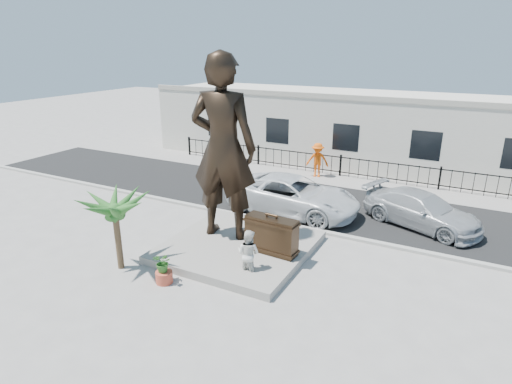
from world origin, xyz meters
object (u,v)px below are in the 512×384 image
statue (223,148)px  tourist (248,253)px  car_white (293,195)px  suitcase (271,235)px

statue → tourist: size_ratio=4.15×
tourist → car_white: size_ratio=0.27×
suitcase → car_white: bearing=107.4°
statue → tourist: statue is taller
suitcase → car_white: car_white is taller
car_white → suitcase: bearing=-164.2°
suitcase → tourist: tourist is taller
suitcase → tourist: (-0.17, -1.42, -0.13)m
statue → tourist: 4.15m
statue → car_white: statue is taller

